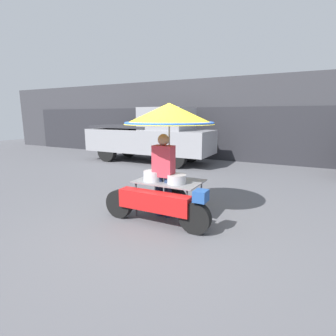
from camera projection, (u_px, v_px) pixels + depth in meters
ground_plane at (160, 227)px, 4.46m from camera, size 36.00×36.00×0.00m
shopfront_building at (252, 120)px, 11.20m from camera, size 28.00×2.06×3.38m
vendor_motorcycle_cart at (168, 131)px, 4.67m from camera, size 2.02×1.64×2.08m
vendor_person at (164, 171)px, 4.80m from camera, size 0.38×0.22×1.54m
pickup_truck at (152, 136)px, 10.49m from camera, size 5.18×1.77×2.16m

